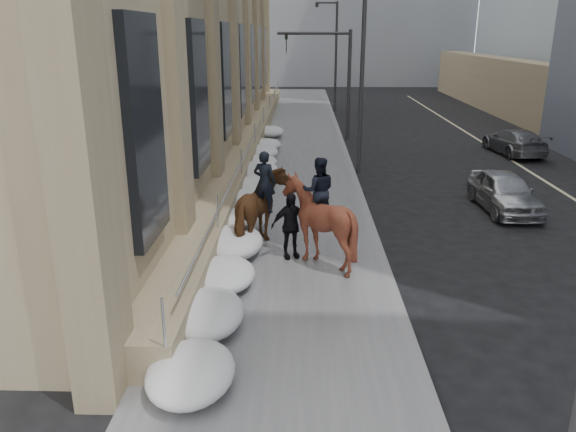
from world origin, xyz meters
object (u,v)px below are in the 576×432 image
object	(u,v)px
mounted_horse_right	(318,219)
pedestrian	(290,226)
car_silver	(504,191)
car_grey	(514,142)
mounted_horse_left	(262,209)

from	to	relation	value
mounted_horse_right	pedestrian	world-z (taller)	mounted_horse_right
car_silver	car_grey	distance (m)	10.13
pedestrian	car_grey	world-z (taller)	pedestrian
pedestrian	car_silver	distance (m)	8.65
car_grey	mounted_horse_left	bearing A→B (deg)	42.84
mounted_horse_right	pedestrian	bearing A→B (deg)	-28.76
mounted_horse_right	car_grey	size ratio (longest dim) A/B	0.63
mounted_horse_left	pedestrian	size ratio (longest dim) A/B	1.51
mounted_horse_left	pedestrian	bearing A→B (deg)	151.60
mounted_horse_left	car_grey	bearing A→B (deg)	-115.44
mounted_horse_right	pedestrian	xyz separation A→B (m)	(-0.73, 0.36, -0.32)
mounted_horse_right	mounted_horse_left	bearing A→B (deg)	-39.00
mounted_horse_left	pedestrian	xyz separation A→B (m)	(0.80, -0.78, -0.21)
mounted_horse_left	car_grey	world-z (taller)	mounted_horse_left
mounted_horse_right	car_silver	bearing A→B (deg)	-144.25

